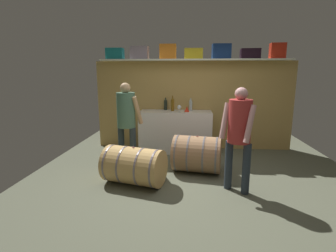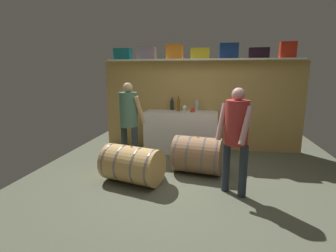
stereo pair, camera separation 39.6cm
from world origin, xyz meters
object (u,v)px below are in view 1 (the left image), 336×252
object	(u,v)px
wine_bottle_clear	(191,105)
visitor_tasting	(126,116)
wine_glass	(179,107)
wine_bottle_dark	(166,104)
toolcase_teal	(115,54)
toolcase_orange	(168,52)
wine_bottle_amber	(173,104)
wine_barrel_near	(197,154)
red_funnel	(187,109)
toolcase_yellow	(193,54)
work_cabinet	(175,131)
toolcase_red	(277,51)
toolcase_grey	(140,53)
toolcase_navy	(221,52)
winemaker_pouring	(239,129)
toolcase_black	(250,54)
wine_barrel_far	(134,166)

from	to	relation	value
wine_bottle_clear	visitor_tasting	xyz separation A→B (m)	(-1.16, -1.22, -0.07)
wine_glass	wine_bottle_dark	bearing A→B (deg)	134.75
toolcase_teal	wine_bottle_clear	distance (m)	2.02
wine_glass	toolcase_orange	bearing A→B (deg)	130.20
toolcase_orange	wine_bottle_amber	world-z (taller)	toolcase_orange
toolcase_teal	wine_barrel_near	xyz separation A→B (m)	(1.81, -1.39, -1.82)
wine_bottle_clear	red_funnel	xyz separation A→B (m)	(-0.08, -0.21, -0.07)
wine_bottle_amber	toolcase_yellow	bearing A→B (deg)	19.51
toolcase_orange	work_cabinet	world-z (taller)	toolcase_orange
toolcase_red	work_cabinet	bearing A→B (deg)	-171.03
toolcase_orange	work_cabinet	size ratio (longest dim) A/B	0.22
work_cabinet	wine_barrel_near	world-z (taller)	work_cabinet
wine_bottle_amber	wine_glass	world-z (taller)	wine_bottle_amber
toolcase_grey	wine_bottle_amber	xyz separation A→B (m)	(0.74, -0.16, -1.11)
wine_glass	red_funnel	distance (m)	0.19
toolcase_navy	visitor_tasting	distance (m)	2.51
wine_bottle_dark	winemaker_pouring	xyz separation A→B (m)	(1.25, -2.13, -0.09)
toolcase_red	wine_glass	size ratio (longest dim) A/B	2.07
red_funnel	toolcase_black	bearing A→B (deg)	10.52
wine_glass	red_funnel	world-z (taller)	wine_glass
toolcase_orange	wine_bottle_dark	bearing A→B (deg)	172.43
toolcase_black	work_cabinet	world-z (taller)	toolcase_black
wine_barrel_far	visitor_tasting	world-z (taller)	visitor_tasting
work_cabinet	toolcase_orange	bearing A→B (deg)	132.61
toolcase_teal	wine_bottle_clear	world-z (taller)	toolcase_teal
toolcase_teal	toolcase_red	size ratio (longest dim) A/B	1.15
toolcase_orange	wine_bottle_clear	distance (m)	1.26
toolcase_grey	wine_barrel_near	xyz separation A→B (m)	(1.26, -1.39, -1.84)
toolcase_yellow	wine_barrel_near	xyz separation A→B (m)	(0.08, -1.39, -1.81)
wine_barrel_far	toolcase_red	bearing A→B (deg)	52.07
wine_barrel_near	red_funnel	bearing A→B (deg)	109.32
winemaker_pouring	toolcase_navy	bearing A→B (deg)	-53.67
wine_glass	wine_barrel_near	xyz separation A→B (m)	(0.36, -1.08, -0.69)
wine_barrel_near	visitor_tasting	world-z (taller)	visitor_tasting
toolcase_yellow	winemaker_pouring	size ratio (longest dim) A/B	0.26
wine_bottle_amber	visitor_tasting	xyz separation A→B (m)	(-0.77, -1.10, -0.10)
toolcase_grey	toolcase_black	xyz separation A→B (m)	(2.38, 0.00, -0.03)
toolcase_navy	wine_barrel_near	world-z (taller)	toolcase_navy
toolcase_yellow	wine_bottle_clear	xyz separation A→B (m)	(-0.04, -0.04, -1.11)
toolcase_grey	toolcase_black	bearing A→B (deg)	4.28
work_cabinet	winemaker_pouring	xyz separation A→B (m)	(1.01, -1.92, 0.49)
winemaker_pouring	toolcase_black	bearing A→B (deg)	-69.67
toolcase_red	wine_bottle_clear	distance (m)	2.14
toolcase_orange	wine_bottle_dark	world-z (taller)	toolcase_orange
toolcase_black	wine_bottle_amber	size ratio (longest dim) A/B	1.17
wine_barrel_far	toolcase_yellow	bearing A→B (deg)	80.57
toolcase_yellow	toolcase_black	world-z (taller)	toolcase_yellow
toolcase_grey	red_funnel	size ratio (longest dim) A/B	3.34
toolcase_navy	toolcase_orange	bearing A→B (deg)	177.90
toolcase_teal	toolcase_grey	distance (m)	0.55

